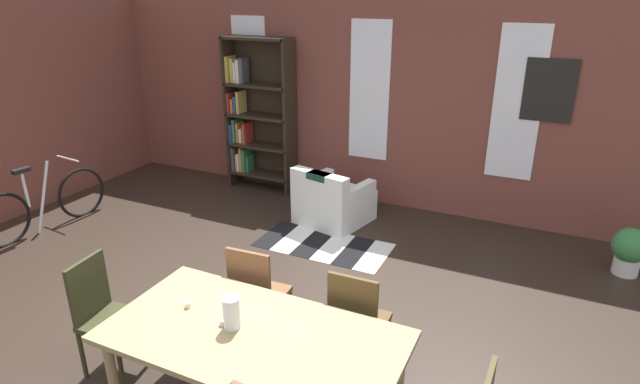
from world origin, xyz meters
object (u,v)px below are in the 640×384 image
Objects in this scene: dining_chair_far_left at (257,293)px; potted_plant_by_shelf at (630,249)px; armchair_white at (332,202)px; dining_chair_head_left at (104,312)px; bookshelf_tall at (255,116)px; bicycle_second at (44,204)px; dining_table at (253,343)px; vase_on_table at (231,313)px; dining_chair_far_right at (357,320)px.

potted_plant_by_shelf is at bearing 42.76° from dining_chair_far_left.
potted_plant_by_shelf is (3.35, 0.14, 0.01)m from armchair_white.
dining_chair_head_left is 0.99× the size of armchair_white.
bookshelf_tall reaches higher than bicycle_second.
dining_chair_far_left is at bearing -12.64° from bicycle_second.
dining_table is at bearing -125.78° from potted_plant_by_shelf.
vase_on_table reaches higher than armchair_white.
dining_chair_far_right is at bearing 50.48° from vase_on_table.
armchair_white is at bearing 105.25° from dining_table.
armchair_white is at bearing 117.77° from dining_chair_far_right.
bicycle_second is 6.76m from potted_plant_by_shelf.
bookshelf_tall is (-2.28, 3.97, 0.23)m from vase_on_table.
dining_chair_far_left reaches higher than bicycle_second.
vase_on_table is at bearing -21.66° from bicycle_second.
vase_on_table is 0.24× the size of dining_chair_far_left.
bicycle_second is (-3.88, 1.54, -0.52)m from vase_on_table.
dining_table is 0.87m from dining_chair_far_right.
dining_table is at bearing -58.38° from bookshelf_tall.
dining_table is 4.68m from bookshelf_tall.
dining_chair_far_right is (1.80, 0.74, 0.00)m from dining_chair_head_left.
bicycle_second reaches higher than armchair_white.
dining_chair_far_right is 4.37m from bookshelf_tall.
dining_table is 1.16× the size of bicycle_second.
dining_chair_far_left and dining_chair_far_right have the same top height.
vase_on_table reaches higher than dining_table.
vase_on_table is 0.86m from dining_chair_far_left.
bookshelf_tall is at bearing 121.77° from dining_chair_far_left.
bookshelf_tall is at bearing 119.91° from vase_on_table.
bicycle_second is at bearing 167.36° from dining_chair_far_left.
dining_chair_head_left is 5.13m from potted_plant_by_shelf.
dining_table is at bearing -74.75° from armchair_white.
potted_plant_by_shelf is at bearing 54.22° from dining_table.
bicycle_second is at bearing -123.31° from bookshelf_tall.
dining_chair_far_right is (0.60, 0.73, -0.35)m from vase_on_table.
vase_on_table is 0.24× the size of dining_chair_head_left.
bookshelf_tall is 4.25× the size of potted_plant_by_shelf.
bookshelf_tall is at bearing 173.58° from potted_plant_by_shelf.
dining_chair_far_right is (0.44, 0.73, -0.16)m from dining_table.
dining_chair_head_left is 0.43× the size of bookshelf_tall.
bicycle_second reaches higher than potted_plant_by_shelf.
potted_plant_by_shelf is at bearing 41.86° from dining_chair_head_left.
bookshelf_tall is 1.30× the size of bicycle_second.
dining_chair_head_left is at bearing -179.71° from dining_table.
potted_plant_by_shelf is (2.62, 3.42, -0.57)m from vase_on_table.
dining_chair_head_left and dining_chair_far_right have the same top height.
bicycle_second is (-4.04, 1.54, -0.34)m from dining_table.
potted_plant_by_shelf is at bearing 16.10° from bicycle_second.
armchair_white is (-0.73, 3.27, -0.58)m from vase_on_table.
dining_chair_head_left is at bearing -98.10° from armchair_white.
dining_table is at bearing -59.08° from dining_chair_far_left.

